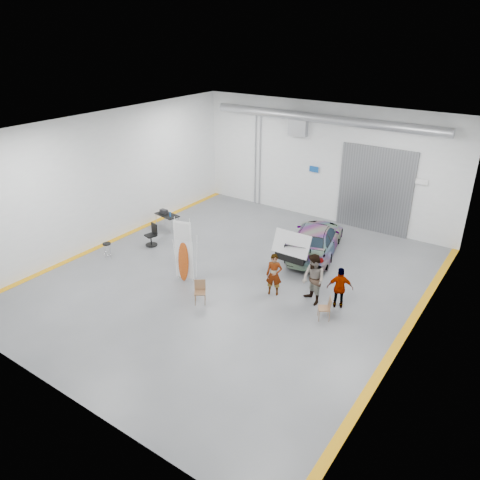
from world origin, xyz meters
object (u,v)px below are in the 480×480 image
Objects in this scene: folding_chair_near at (200,296)px; office_chair at (152,236)px; person_a at (274,275)px; shop_stool at (108,251)px; person_b at (313,279)px; sedan_car at (315,239)px; work_table at (166,214)px; person_c at (340,288)px; folding_chair_far at (324,312)px; surfboard_display at (182,255)px.

office_chair is (-5.00, 2.61, 0.18)m from folding_chair_near.
person_a is 2.28× the size of shop_stool.
sedan_car is at bearing 144.88° from person_b.
shop_stool is 0.54× the size of work_table.
person_c is 10.19m from work_table.
shop_stool is at bearing -114.69° from folding_chair_far.
person_c is (0.93, 0.28, -0.17)m from person_b.
person_b reaches higher than work_table.
person_c is 6.22m from surfboard_display.
sedan_car is 6.38m from folding_chair_near.
surfboard_display is at bearing 112.71° from folding_chair_near.
sedan_car is 2.99× the size of person_c.
person_a reaches higher than folding_chair_near.
person_c reaches higher than folding_chair_near.
person_a is (0.29, -4.08, 0.14)m from sedan_car.
person_a is at bearing -132.20° from folding_chair_far.
sedan_car reaches higher than office_chair.
shop_stool is (-7.53, -1.57, -0.47)m from person_a.
office_chair is (-9.31, -0.03, -0.34)m from person_c.
work_table reaches higher than folding_chair_far.
sedan_car is 4.44m from person_c.
person_c is at bearing 12.10° from shop_stool.
person_c is at bearing 113.19° from sedan_car.
folding_chair_far is at bearing 59.51° from person_c.
person_a is 2.42m from folding_chair_far.
shop_stool is at bearing 137.63° from folding_chair_near.
folding_chair_near is (-3.38, -2.37, -0.70)m from person_b.
sedan_car is at bearing 37.94° from shop_stool.
sedan_car is 4.19m from person_b.
folding_chair_far is at bearing 6.51° from shop_stool.
work_table is (-7.33, -1.76, 0.10)m from sedan_car.
office_chair is (0.72, -1.79, -0.34)m from work_table.
shop_stool is (-7.24, -5.65, -0.33)m from sedan_car.
person_a is at bearing 9.88° from office_chair.
person_a is 0.86× the size of person_b.
person_a reaches higher than folding_chair_far.
folding_chair_far is at bearing -11.86° from person_b.
shop_stool is 3.91m from work_table.
person_b is (1.77, -3.79, 0.28)m from sedan_car.
sedan_car is at bearing 41.93° from surfboard_display.
sedan_car is 5.55× the size of folding_chair_far.
sedan_car is 6.52× the size of shop_stool.
person_a is 1.05× the size of person_c.
sedan_car is at bearing 42.50° from office_chair.
person_a reaches higher than work_table.
folding_chair_far is at bearing 8.21° from office_chair.
folding_chair_far is at bearing -15.56° from work_table.
surfboard_display is 4.06m from shop_stool.
office_chair reaches higher than folding_chair_far.
person_a is 1.52m from person_b.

